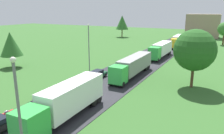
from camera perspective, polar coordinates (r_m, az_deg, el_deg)
The scene contains 15 objects.
road at distance 34.78m, azimuth -3.07°, elevation -5.04°, with size 10.00×140.00×0.06m, color #2B2B30.
lane_marking_centre at distance 30.71m, azimuth -8.15°, elevation -7.83°, with size 0.16×120.11×0.01m.
truck_lead at distance 24.62m, azimuth -11.80°, elevation -8.46°, with size 2.77×12.48×3.78m.
truck_second at distance 39.59m, azimuth 5.37°, elevation 0.43°, with size 2.59×13.88×3.43m.
truck_third at distance 56.62m, azimuth 12.54°, elevation 4.49°, with size 2.64×12.38×3.55m.
truck_fourth at distance 75.23m, azimuth 16.78°, elevation 6.61°, with size 2.86×13.03×3.49m.
car_second at distance 28.95m, azimuth -16.73°, elevation -8.09°, with size 2.01×4.36×1.47m.
car_third at distance 38.55m, azimuth -3.80°, elevation -1.84°, with size 1.83×4.01×1.46m.
motorcycle_courier at distance 27.50m, azimuth -25.41°, elevation -10.85°, with size 0.28×1.94×0.91m.
lamppost_lead at distance 15.46m, azimuth -22.78°, elevation -12.31°, with size 0.36×0.36×9.03m.
lamppost_second at distance 42.57m, azimuth -6.02°, elevation 5.54°, with size 0.36×0.36×9.16m.
tree_maple at distance 35.30m, azimuth 20.64°, elevation 4.10°, with size 6.30×6.30×9.00m.
tree_pine at distance 49.80m, azimuth -24.77°, elevation 5.40°, with size 4.45×4.45×7.38m.
tree_ash at distance 97.90m, azimuth 2.65°, elevation 11.47°, with size 5.47×5.47×9.42m.
distant_building at distance 104.84m, azimuth 22.47°, elevation 9.83°, with size 13.38×8.36×9.97m, color #9E846B.
Camera 1 is at (16.99, -3.52, 11.70)m, focal length 35.27 mm.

